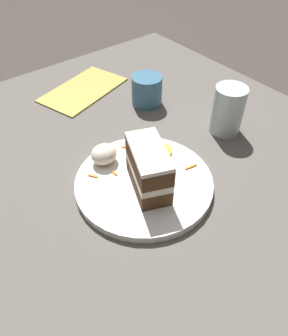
{
  "coord_description": "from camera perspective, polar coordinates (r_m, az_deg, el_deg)",
  "views": [
    {
      "loc": [
        0.29,
        0.41,
        0.51
      ],
      "look_at": [
        0.02,
        0.06,
        0.08
      ],
      "focal_mm": 35.0,
      "sensor_mm": 36.0,
      "label": 1
    }
  ],
  "objects": [
    {
      "name": "ground_plane",
      "position": [
        0.71,
        -1.89,
        -1.61
      ],
      "size": [
        6.0,
        6.0,
        0.0
      ],
      "primitive_type": "plane",
      "color": "#38332D",
      "rests_on": "ground"
    },
    {
      "name": "dining_table",
      "position": [
        0.7,
        -1.92,
        -0.71
      ],
      "size": [
        1.0,
        1.05,
        0.03
      ],
      "primitive_type": "cube",
      "color": "#56514C",
      "rests_on": "ground"
    },
    {
      "name": "plate",
      "position": [
        0.65,
        0.0,
        -2.6
      ],
      "size": [
        0.27,
        0.27,
        0.02
      ],
      "primitive_type": "cylinder",
      "color": "white",
      "rests_on": "dining_table"
    },
    {
      "name": "cake_slice",
      "position": [
        0.6,
        0.81,
        -0.09
      ],
      "size": [
        0.1,
        0.13,
        0.09
      ],
      "rotation": [
        0.0,
        0.0,
        5.88
      ],
      "color": "#4C2D19",
      "rests_on": "plate"
    },
    {
      "name": "cream_dollop",
      "position": [
        0.67,
        -6.99,
        2.4
      ],
      "size": [
        0.05,
        0.05,
        0.04
      ],
      "primitive_type": "ellipsoid",
      "color": "silver",
      "rests_on": "plate"
    },
    {
      "name": "orange_garnish",
      "position": [
        0.7,
        2.69,
        3.0
      ],
      "size": [
        0.05,
        0.05,
        0.01
      ],
      "primitive_type": "cylinder",
      "color": "orange",
      "rests_on": "plate"
    },
    {
      "name": "carrot_shreds_scatter",
      "position": [
        0.67,
        -0.29,
        0.92
      ],
      "size": [
        0.19,
        0.15,
        0.0
      ],
      "color": "orange",
      "rests_on": "plate"
    },
    {
      "name": "drinking_glass",
      "position": [
        0.78,
        14.28,
        9.27
      ],
      "size": [
        0.07,
        0.07,
        0.11
      ],
      "color": "silver",
      "rests_on": "dining_table"
    },
    {
      "name": "coffee_mug",
      "position": [
        0.86,
        0.51,
        13.56
      ],
      "size": [
        0.08,
        0.08,
        0.08
      ],
      "color": "#386684",
      "rests_on": "dining_table"
    },
    {
      "name": "menu_card",
      "position": [
        0.96,
        -10.51,
        13.27
      ],
      "size": [
        0.27,
        0.2,
        0.0
      ],
      "primitive_type": "cube",
      "rotation": [
        0.0,
        0.0,
        5.02
      ],
      "color": "#9E933D",
      "rests_on": "dining_table"
    }
  ]
}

